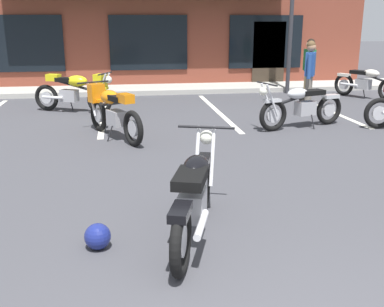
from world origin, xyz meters
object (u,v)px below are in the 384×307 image
Objects in this scene: motorcycle_red_sportbike at (301,106)px; motorcycle_silver_naked at (112,110)px; motorcycle_foreground_classic at (194,195)px; helmet_on_pavement at (98,236)px; motorcycle_blue_standard at (367,82)px; person_in_black_shirt at (310,71)px; person_in_shorts_foreground at (309,66)px; motorcycle_black_cruiser at (76,91)px.

motorcycle_red_sportbike is 1.06× the size of motorcycle_silver_naked.
motorcycle_foreground_classic and motorcycle_silver_naked have the same top height.
motorcycle_red_sportbike is 6.17m from helmet_on_pavement.
motorcycle_red_sportbike and motorcycle_blue_standard have the same top height.
motorcycle_silver_naked is at bearing 88.68° from helmet_on_pavement.
person_in_black_shirt reaches higher than motorcycle_blue_standard.
motorcycle_red_sportbike is 3.84m from motorcycle_silver_naked.
motorcycle_silver_naked is (-3.84, -0.19, 0.07)m from motorcycle_red_sportbike.
motorcycle_red_sportbike is 3.40m from person_in_shorts_foreground.
motorcycle_silver_naked is 6.17m from person_in_shorts_foreground.
motorcycle_blue_standard is (7.91, 0.84, -0.07)m from motorcycle_black_cruiser.
motorcycle_foreground_classic is at bearing 6.53° from helmet_on_pavement.
person_in_black_shirt is at bearing -111.56° from person_in_shorts_foreground.
helmet_on_pavement is at bearing -131.91° from motorcycle_blue_standard.
helmet_on_pavement is (0.76, -7.13, -0.40)m from motorcycle_black_cruiser.
motorcycle_black_cruiser is 1.02× the size of motorcycle_blue_standard.
motorcycle_black_cruiser reaches higher than helmet_on_pavement.
person_in_shorts_foreground is (6.09, 0.67, 0.42)m from motorcycle_black_cruiser.
motorcycle_black_cruiser is 6.15m from person_in_shorts_foreground.
motorcycle_blue_standard is 10.71m from helmet_on_pavement.
helmet_on_pavement is at bearing -126.31° from person_in_black_shirt.
person_in_black_shirt is at bearing -4.91° from motorcycle_black_cruiser.
motorcycle_blue_standard is 2.67m from person_in_black_shirt.
motorcycle_foreground_classic and motorcycle_blue_standard have the same top height.
person_in_shorts_foreground is (4.37, 7.69, 0.49)m from motorcycle_foreground_classic.
motorcycle_foreground_classic is at bearing -128.19° from motorcycle_blue_standard.
motorcycle_foreground_classic is 1.22× the size of person_in_black_shirt.
motorcycle_red_sportbike reaches higher than helmet_on_pavement.
motorcycle_silver_naked and motorcycle_blue_standard have the same top height.
motorcycle_foreground_classic is 10.00m from motorcycle_blue_standard.
helmet_on_pavement is at bearing -129.76° from motorcycle_red_sportbike.
person_in_black_shirt is 1.00× the size of person_in_shorts_foreground.
motorcycle_foreground_classic is 8.85m from person_in_shorts_foreground.
motorcycle_black_cruiser is at bearing 175.09° from person_in_black_shirt.
motorcycle_red_sportbike is at bearing -26.97° from motorcycle_black_cruiser.
person_in_black_shirt is at bearing 53.69° from helmet_on_pavement.
motorcycle_blue_standard is 1.15× the size of person_in_shorts_foreground.
motorcycle_silver_naked is (-0.87, 4.44, 0.07)m from motorcycle_foreground_classic.
person_in_black_shirt is at bearing 23.68° from motorcycle_silver_naked.
motorcycle_red_sportbike is 1.22× the size of person_in_black_shirt.
motorcycle_blue_standard is 1.89m from person_in_shorts_foreground.
motorcycle_black_cruiser and motorcycle_blue_standard have the same top height.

